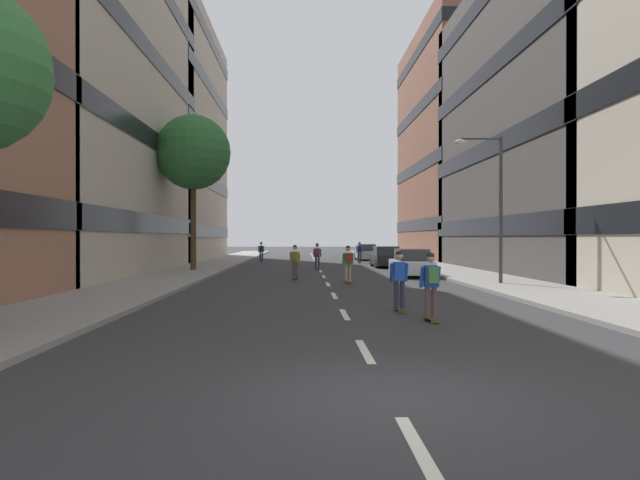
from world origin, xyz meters
TOP-DOWN VIEW (x-y plane):
  - ground_plane at (0.00, 30.56)m, footprint 183.35×183.35m
  - sidewalk_left at (-8.03, 34.38)m, footprint 3.94×84.03m
  - sidewalk_right at (8.03, 34.38)m, footprint 3.94×84.03m
  - lane_markings at (0.00, 33.00)m, footprint 0.16×72.20m
  - building_left_mid at (-18.20, 26.22)m, footprint 16.52×23.78m
  - building_left_far at (-18.20, 46.87)m, footprint 16.52×22.34m
  - building_right_mid at (18.20, 26.22)m, footprint 16.52×23.03m
  - building_right_far at (18.20, 46.87)m, footprint 16.52×20.78m
  - parked_car_near at (4.86, 23.10)m, footprint 1.82×4.40m
  - parked_car_mid at (4.86, 32.50)m, footprint 1.82×4.40m
  - parked_car_far at (4.86, 45.04)m, footprint 1.82×4.40m
  - street_tree_near at (-8.03, 27.61)m, footprint 4.69×4.69m
  - streetlamp_right at (7.27, 16.88)m, footprint 2.13×0.30m
  - skater_0 at (0.98, 18.52)m, footprint 0.55×0.92m
  - skater_1 at (-1.57, 21.11)m, footprint 0.56×0.92m
  - skater_2 at (3.65, 39.07)m, footprint 0.55×0.91m
  - skater_3 at (1.64, 8.58)m, footprint 0.54×0.91m
  - skater_4 at (2.11, 6.61)m, footprint 0.55×0.92m
  - skater_5 at (-0.19, 29.42)m, footprint 0.55×0.92m
  - skater_6 at (-4.76, 41.02)m, footprint 0.54×0.91m

SIDE VIEW (x-z plane):
  - ground_plane at x=0.00m, z-range 0.00..0.00m
  - lane_markings at x=0.00m, z-range 0.00..0.01m
  - sidewalk_left at x=-8.03m, z-range 0.00..0.14m
  - sidewalk_right at x=8.03m, z-range 0.00..0.14m
  - parked_car_near at x=4.86m, z-range -0.06..1.46m
  - parked_car_mid at x=4.86m, z-range -0.06..1.46m
  - parked_car_far at x=4.86m, z-range -0.06..1.46m
  - skater_3 at x=1.64m, z-range 0.10..1.87m
  - skater_0 at x=0.98m, z-range 0.13..1.90m
  - skater_1 at x=-1.57m, z-range 0.13..1.90m
  - skater_2 at x=3.65m, z-range 0.13..1.90m
  - skater_4 at x=2.11m, z-range 0.13..1.90m
  - skater_5 at x=-0.19m, z-range 0.13..1.90m
  - skater_6 at x=-4.76m, z-range 0.13..1.90m
  - streetlamp_right at x=7.27m, z-range 0.89..7.39m
  - street_tree_near at x=-8.03m, z-range 2.62..12.34m
  - building_right_mid at x=18.20m, z-range 0.09..18.85m
  - building_right_far at x=18.20m, z-range 0.09..22.40m
  - building_left_far at x=-18.20m, z-range 0.09..23.05m
  - building_left_mid at x=-18.20m, z-range 0.09..24.94m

